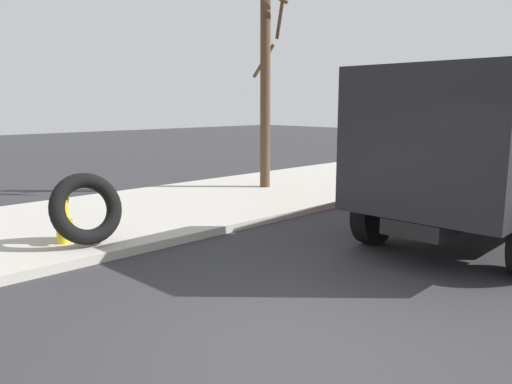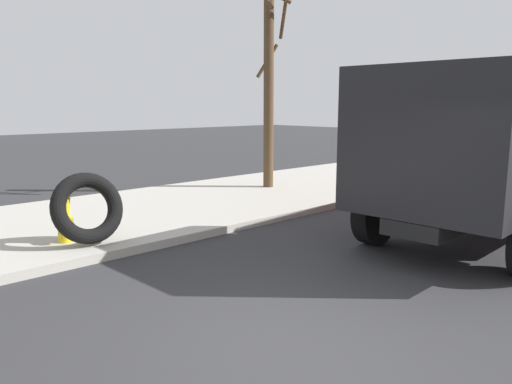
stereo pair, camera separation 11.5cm
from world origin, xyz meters
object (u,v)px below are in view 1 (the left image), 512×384
at_px(loose_tire, 86,209).
at_px(fire_hydrant, 62,216).
at_px(dump_truck_red, 495,150).
at_px(bare_tree, 265,83).

bearing_deg(loose_tire, fire_hydrant, 121.67).
bearing_deg(dump_truck_red, bare_tree, 88.07).
height_order(loose_tire, dump_truck_red, dump_truck_red).
xyz_separation_m(fire_hydrant, bare_tree, (6.51, 1.70, 2.39)).
bearing_deg(fire_hydrant, bare_tree, 14.62).
bearing_deg(fire_hydrant, dump_truck_red, -35.69).
bearing_deg(bare_tree, loose_tire, -161.56).
relative_size(loose_tire, bare_tree, 0.21).
distance_m(fire_hydrant, loose_tire, 0.48).
distance_m(dump_truck_red, bare_tree, 6.38).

